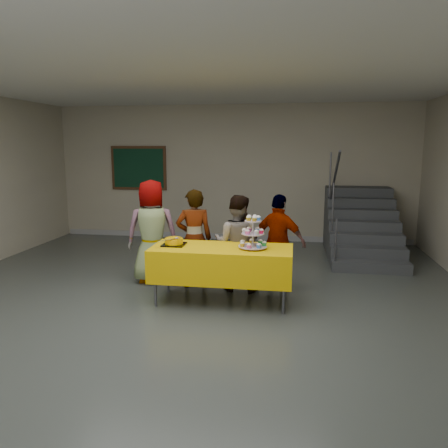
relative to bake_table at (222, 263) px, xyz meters
The scene contains 10 objects.
room_shell 1.87m from the bake_table, 116.74° to the right, with size 10.00×10.04×3.02m.
bake_table is the anchor object (origin of this frame).
cupcake_stand 0.57m from the bake_table, ahead, with size 0.38×0.38×0.44m.
bear_cake 0.72m from the bake_table, behind, with size 0.32×0.36×0.12m.
schoolchild_a 1.45m from the bake_table, 148.15° to the left, with size 0.78×0.51×1.60m, color slate.
schoolchild_b 0.83m from the bake_table, 130.09° to the left, with size 0.54×0.35×1.48m, color slate.
schoolchild_c 0.59m from the bake_table, 76.63° to the left, with size 0.69×0.54×1.41m, color slate.
schoolchild_d 1.04m from the bake_table, 44.40° to the left, with size 0.83×0.35×1.41m, color slate.
staircase 3.92m from the bake_table, 55.04° to the left, with size 1.30×2.40×2.04m.
noticeboard 4.93m from the bake_table, 122.79° to the left, with size 1.30×0.05×1.00m.
Camera 1 is at (1.39, -4.69, 2.11)m, focal length 35.00 mm.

